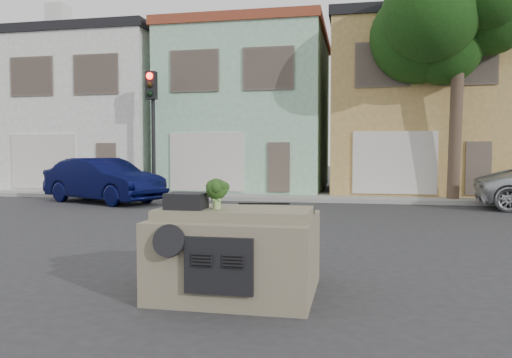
% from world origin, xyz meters
% --- Properties ---
extents(ground_plane, '(120.00, 120.00, 0.00)m').
position_xyz_m(ground_plane, '(0.00, 0.00, 0.00)').
color(ground_plane, '#303033').
rests_on(ground_plane, ground).
extents(sidewalk, '(40.00, 3.00, 0.15)m').
position_xyz_m(sidewalk, '(0.00, 10.50, 0.07)').
color(sidewalk, gray).
rests_on(sidewalk, ground).
extents(townhouse_white, '(7.20, 8.20, 7.55)m').
position_xyz_m(townhouse_white, '(-11.00, 14.50, 3.77)').
color(townhouse_white, silver).
rests_on(townhouse_white, ground).
extents(townhouse_mint, '(7.20, 8.20, 7.55)m').
position_xyz_m(townhouse_mint, '(-3.50, 14.50, 3.77)').
color(townhouse_mint, '#9ACDAA').
rests_on(townhouse_mint, ground).
extents(townhouse_tan, '(7.20, 8.20, 7.55)m').
position_xyz_m(townhouse_tan, '(4.00, 14.50, 3.77)').
color(townhouse_tan, tan).
rests_on(townhouse_tan, ground).
extents(navy_sedan, '(5.25, 3.54, 1.64)m').
position_xyz_m(navy_sedan, '(-7.55, 7.45, 0.00)').
color(navy_sedan, '#060932').
rests_on(navy_sedan, ground).
extents(traffic_signal, '(0.40, 0.40, 5.10)m').
position_xyz_m(traffic_signal, '(-6.50, 9.50, 2.55)').
color(traffic_signal, black).
rests_on(traffic_signal, ground).
extents(tree_near, '(4.40, 4.00, 8.50)m').
position_xyz_m(tree_near, '(5.00, 9.80, 4.25)').
color(tree_near, '#173B10').
rests_on(tree_near, ground).
extents(car_dashboard, '(2.00, 1.80, 1.12)m').
position_xyz_m(car_dashboard, '(0.00, -3.00, 0.56)').
color(car_dashboard, '#766D56').
rests_on(car_dashboard, ground).
extents(instrument_hump, '(0.48, 0.38, 0.20)m').
position_xyz_m(instrument_hump, '(-0.58, -3.35, 1.22)').
color(instrument_hump, black).
rests_on(instrument_hump, car_dashboard).
extents(wiper_arm, '(0.69, 0.15, 0.02)m').
position_xyz_m(wiper_arm, '(0.28, -2.62, 1.13)').
color(wiper_arm, black).
rests_on(wiper_arm, car_dashboard).
extents(broccoli, '(0.42, 0.42, 0.39)m').
position_xyz_m(broccoli, '(-0.20, -3.28, 1.32)').
color(broccoli, '#1C3711').
rests_on(broccoli, car_dashboard).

